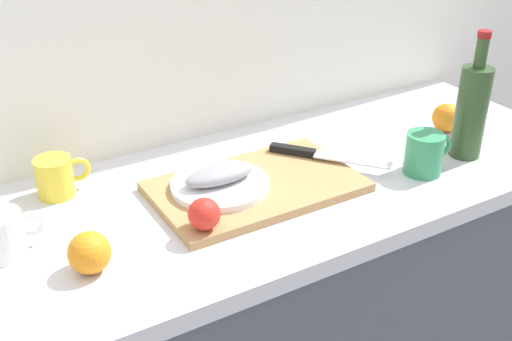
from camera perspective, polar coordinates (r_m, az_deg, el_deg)
back_wall at (r=1.49m, az=-11.61°, el=14.28°), size 3.20×0.05×2.50m
cutting_board at (r=1.38m, az=0.00°, el=-1.46°), size 0.45×0.27×0.02m
white_plate at (r=1.36m, az=-3.28°, el=-1.31°), size 0.21×0.21×0.01m
fish_fillet at (r=1.34m, az=-3.31°, el=-0.36°), size 0.16×0.07×0.04m
chef_knife at (r=1.49m, az=5.28°, el=1.51°), size 0.21×0.24×0.02m
tomato_0 at (r=1.21m, az=-4.71°, el=-3.93°), size 0.06×0.06×0.06m
wine_bottle at (r=1.58m, az=18.90°, el=5.24°), size 0.07×0.07×0.31m
coffee_mug_0 at (r=1.49m, az=15.01°, el=1.51°), size 0.13×0.09×0.10m
coffee_mug_1 at (r=1.25m, az=-22.02°, el=-5.38°), size 0.13×0.09×0.09m
coffee_mug_2 at (r=1.42m, az=-17.62°, el=-0.54°), size 0.12×0.08×0.09m
orange_0 at (r=1.73m, az=16.84°, el=4.61°), size 0.08×0.08×0.08m
orange_1 at (r=1.16m, az=-14.82°, el=-7.19°), size 0.08×0.08×0.08m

